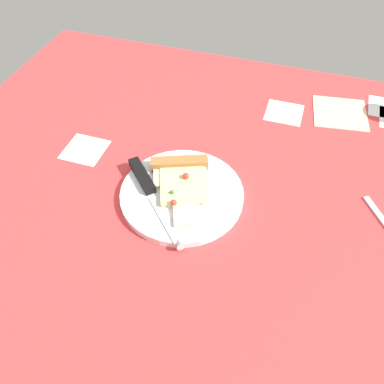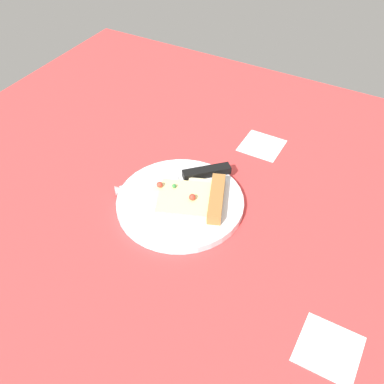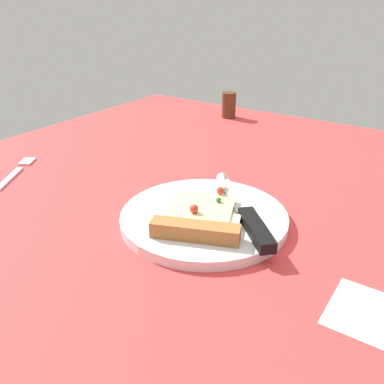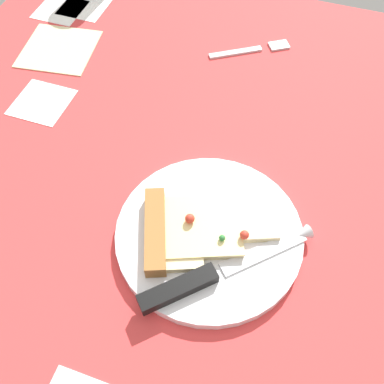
# 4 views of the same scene
# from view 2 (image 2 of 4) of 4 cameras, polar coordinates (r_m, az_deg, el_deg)

# --- Properties ---
(ground_plane) EXTENTS (1.20, 1.20, 0.03)m
(ground_plane) POSITION_cam_2_polar(r_m,az_deg,el_deg) (0.90, -3.41, -1.61)
(ground_plane) COLOR #D13838
(ground_plane) RESTS_ON ground
(plate) EXTENTS (0.25, 0.25, 0.02)m
(plate) POSITION_cam_2_polar(r_m,az_deg,el_deg) (0.87, -1.48, -1.29)
(plate) COLOR silver
(plate) RESTS_ON ground_plane
(pizza_slice) EXTENTS (0.14, 0.19, 0.03)m
(pizza_slice) POSITION_cam_2_polar(r_m,az_deg,el_deg) (0.86, 0.22, -0.71)
(pizza_slice) COLOR beige
(pizza_slice) RESTS_ON plate
(knife) EXTENTS (0.18, 0.19, 0.02)m
(knife) POSITION_cam_2_polar(r_m,az_deg,el_deg) (0.91, -0.88, 2.01)
(knife) COLOR silver
(knife) RESTS_ON plate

